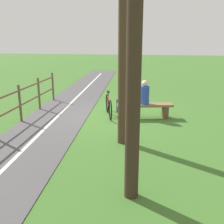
# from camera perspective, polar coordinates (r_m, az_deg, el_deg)

# --- Properties ---
(ground_plane) EXTENTS (80.00, 80.00, 0.00)m
(ground_plane) POSITION_cam_1_polar(r_m,az_deg,el_deg) (9.39, -1.39, -0.85)
(ground_plane) COLOR #3D6B28
(paved_path) EXTENTS (5.69, 36.03, 0.02)m
(paved_path) POSITION_cam_1_polar(r_m,az_deg,el_deg) (6.32, -20.90, -10.07)
(paved_path) COLOR #4C494C
(paved_path) RESTS_ON ground_plane
(path_centre_line) EXTENTS (3.27, 31.85, 0.00)m
(path_centre_line) POSITION_cam_1_polar(r_m,az_deg,el_deg) (6.32, -20.91, -9.99)
(path_centre_line) COLOR silver
(path_centre_line) RESTS_ON paved_path
(bench) EXTENTS (1.94, 0.83, 0.50)m
(bench) POSITION_cam_1_polar(r_m,az_deg,el_deg) (9.12, 7.07, 0.83)
(bench) COLOR brown
(bench) RESTS_ON ground_plane
(person_seated) EXTENTS (0.39, 0.39, 0.81)m
(person_seated) POSITION_cam_1_polar(r_m,az_deg,el_deg) (9.01, 7.00, 3.95)
(person_seated) COLOR #2847B7
(person_seated) RESTS_ON bench
(bicycle) EXTENTS (0.55, 1.60, 0.86)m
(bicycle) POSITION_cam_1_polar(r_m,az_deg,el_deg) (9.32, -0.72, 1.33)
(bicycle) COLOR black
(bicycle) RESTS_ON ground_plane
(backpack) EXTENTS (0.39, 0.36, 0.48)m
(backpack) POSITION_cam_1_polar(r_m,az_deg,el_deg) (9.82, 2.05, 1.29)
(backpack) COLOR navy
(backpack) RESTS_ON ground_plane
(tree_mid_field) EXTENTS (1.12, 1.64, 5.37)m
(tree_mid_field) POSITION_cam_1_polar(r_m,az_deg,el_deg) (4.04, 4.21, 12.95)
(tree_mid_field) COLOR #38281E
(tree_mid_field) RESTS_ON ground_plane
(tree_near_bench) EXTENTS (1.36, 1.19, 5.22)m
(tree_near_bench) POSITION_cam_1_polar(r_m,az_deg,el_deg) (6.56, 2.38, 14.04)
(tree_near_bench) COLOR #473323
(tree_near_bench) RESTS_ON ground_plane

